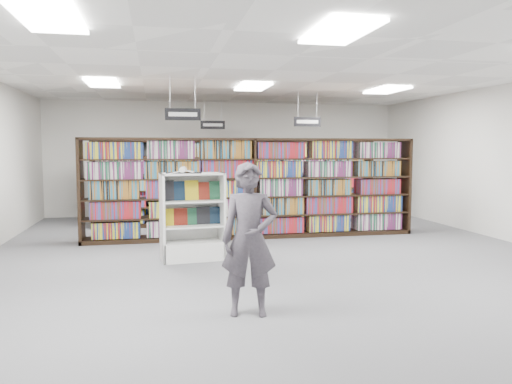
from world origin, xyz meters
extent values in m
plane|color=#4A4A4F|center=(0.00, 0.00, 0.00)|extent=(12.00, 12.00, 0.00)
cube|color=silver|center=(0.00, 0.00, 3.20)|extent=(10.00, 12.00, 0.10)
cube|color=silver|center=(0.00, 6.00, 1.60)|extent=(10.00, 0.10, 3.20)
cube|color=black|center=(0.00, 2.00, 1.05)|extent=(7.00, 0.60, 2.10)
cube|color=maroon|center=(0.00, 2.00, 1.05)|extent=(6.88, 0.42, 1.98)
cube|color=black|center=(0.00, 4.00, 1.05)|extent=(7.00, 0.60, 2.10)
cube|color=maroon|center=(0.00, 4.00, 1.05)|extent=(6.88, 0.42, 1.98)
cube|color=black|center=(0.00, 5.70, 1.05)|extent=(7.00, 0.60, 2.10)
cube|color=maroon|center=(0.00, 5.70, 1.05)|extent=(6.88, 0.42, 1.98)
cylinder|color=#B2B2B7|center=(-1.73, 1.00, 2.91)|extent=(0.01, 0.01, 0.58)
cylinder|color=#B2B2B7|center=(-1.27, 1.00, 2.91)|extent=(0.01, 0.01, 0.58)
cube|color=black|center=(-1.50, 1.00, 2.51)|extent=(0.65, 0.02, 0.22)
cube|color=silver|center=(-1.50, 0.99, 2.51)|extent=(0.52, 0.00, 0.08)
cylinder|color=#B2B2B7|center=(1.27, 3.00, 2.91)|extent=(0.01, 0.01, 0.58)
cylinder|color=#B2B2B7|center=(1.73, 3.00, 2.91)|extent=(0.01, 0.01, 0.58)
cube|color=black|center=(1.50, 3.00, 2.51)|extent=(0.65, 0.02, 0.22)
cube|color=silver|center=(1.50, 2.99, 2.51)|extent=(0.52, 0.00, 0.08)
cylinder|color=#B2B2B7|center=(-0.73, 5.00, 2.91)|extent=(0.01, 0.01, 0.58)
cylinder|color=#B2B2B7|center=(-0.27, 5.00, 2.91)|extent=(0.01, 0.01, 0.58)
cube|color=black|center=(-0.50, 5.00, 2.51)|extent=(0.65, 0.02, 0.22)
cube|color=silver|center=(-0.50, 4.99, 2.51)|extent=(0.52, 0.00, 0.08)
cube|color=white|center=(-3.00, -3.00, 3.16)|extent=(0.60, 1.20, 0.04)
cube|color=white|center=(0.00, -3.00, 3.16)|extent=(0.60, 1.20, 0.04)
cube|color=white|center=(-3.00, 2.00, 3.16)|extent=(0.60, 1.20, 0.04)
cube|color=white|center=(0.00, 2.00, 3.16)|extent=(0.60, 1.20, 0.04)
cube|color=white|center=(3.00, 2.00, 3.16)|extent=(0.60, 1.20, 0.04)
cube|color=silver|center=(-1.41, 0.09, 0.16)|extent=(1.10, 0.63, 0.32)
cube|color=silver|center=(-1.91, 0.04, 0.74)|extent=(0.10, 0.53, 1.47)
cube|color=silver|center=(-0.91, 0.15, 0.74)|extent=(0.10, 0.53, 1.47)
cube|color=silver|center=(-1.44, 0.34, 0.74)|extent=(1.05, 0.14, 1.47)
cube|color=silver|center=(-1.41, 0.09, 1.46)|extent=(1.10, 0.63, 0.03)
cube|color=silver|center=(-1.41, 0.09, 0.58)|extent=(1.02, 0.59, 0.02)
cube|color=silver|center=(-1.41, 0.09, 1.00)|extent=(1.02, 0.59, 0.02)
cube|color=black|center=(-1.82, 0.10, 1.17)|extent=(0.22, 0.10, 0.32)
cube|color=#0E1E31|center=(-1.62, 0.12, 1.17)|extent=(0.22, 0.10, 0.32)
cube|color=gold|center=(-1.42, 0.14, 1.17)|extent=(0.22, 0.10, 0.32)
cube|color=maroon|center=(-1.21, 0.17, 1.17)|extent=(0.22, 0.10, 0.32)
cube|color=#194C30|center=(-1.01, 0.19, 1.17)|extent=(0.22, 0.10, 0.32)
cube|color=gold|center=(-1.80, 0.10, 0.74)|extent=(0.24, 0.08, 0.30)
cube|color=maroon|center=(-1.61, 0.12, 0.74)|extent=(0.24, 0.08, 0.30)
cube|color=#194C30|center=(-1.42, 0.14, 0.74)|extent=(0.24, 0.08, 0.30)
cube|color=black|center=(-1.22, 0.16, 0.74)|extent=(0.24, 0.08, 0.30)
cube|color=#0E1E31|center=(-1.03, 0.18, 0.74)|extent=(0.24, 0.08, 0.30)
cube|color=black|center=(-1.54, 0.10, 1.48)|extent=(0.62, 0.41, 0.01)
cube|color=white|center=(-1.68, 0.10, 1.49)|extent=(0.30, 0.34, 0.05)
cube|color=white|center=(-1.40, 0.10, 1.49)|extent=(0.29, 0.34, 0.07)
cylinder|color=white|center=(-1.56, 0.10, 1.53)|extent=(0.14, 0.31, 0.10)
imported|color=#443F48|center=(-0.98, -2.86, 0.86)|extent=(0.69, 0.52, 1.73)
camera|label=1|loc=(-2.00, -8.31, 1.89)|focal=35.00mm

